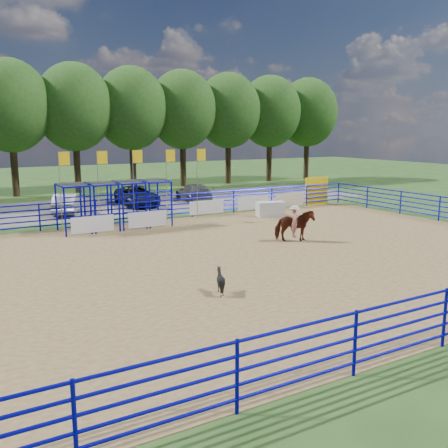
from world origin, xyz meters
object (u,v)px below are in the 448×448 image
Objects in this scene: horse_and_rider at (294,224)px; car_c at (137,196)px; calf at (220,281)px; car_b at (67,203)px; car_d at (194,193)px; announcer_table at (270,209)px.

car_c is at bearing 98.93° from horse_and_rider.
car_c is (-2.37, 15.06, -0.19)m from horse_and_rider.
horse_and_rider is 8.52m from calf.
car_b is 0.87× the size of car_d.
announcer_table reaches higher than calf.
car_d is (-1.06, 8.48, 0.19)m from announcer_table.
horse_and_rider is 15.25m from car_c.
car_c is (5.18, 1.12, 0.04)m from car_b.
announcer_table is at bearing -53.65° from car_c.
car_c is 4.48m from car_d.
horse_and_rider is 15.08m from car_d.
horse_and_rider is at bearing 138.76° from car_b.
car_b is at bearing 14.43° from car_d.
announcer_table is 13.08m from car_b.
calf is (-10.08, -11.42, -0.03)m from announcer_table.
car_d reaches higher than car_b.
car_d is at bearing 81.95° from horse_and_rider.
calf is 0.19× the size of car_d.
announcer_table is at bearing 165.39° from car_b.
announcer_table is 0.43× the size of car_b.
car_c reaches higher than calf.
announcer_table is 7.20m from horse_and_rider.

